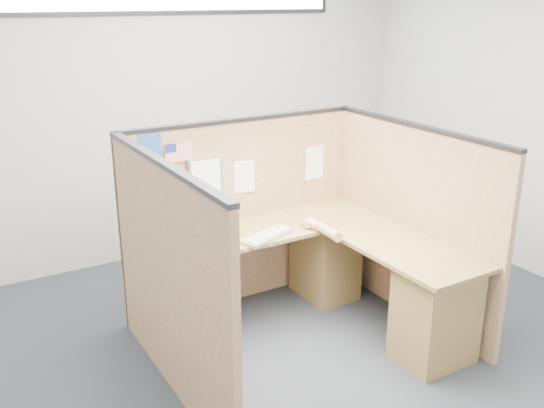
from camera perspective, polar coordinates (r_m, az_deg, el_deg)
floor at (r=4.49m, az=3.64°, el=-13.61°), size 5.00×5.00×0.00m
wall_back at (r=5.87m, az=-8.70°, el=8.76°), size 5.00×0.00×5.00m
cubicle_partitions at (r=4.46m, az=0.75°, el=-2.73°), size 2.06×1.83×1.53m
l_desk at (r=4.60m, az=3.63°, el=-7.19°), size 1.95×1.75×0.73m
laptop at (r=4.54m, az=-9.45°, el=-2.32°), size 0.36×0.36×0.23m
keyboard at (r=4.47m, az=-0.44°, el=-3.00°), size 0.48×0.30×0.03m
mouse at (r=4.66m, az=3.66°, el=-1.98°), size 0.13×0.10×0.05m
hand_forearm at (r=4.55m, az=4.82°, el=-2.33°), size 0.12×0.41×0.09m
blue_poster at (r=4.43m, az=-11.42°, el=5.01°), size 0.18×0.01×0.23m
american_flag at (r=4.50m, az=-9.04°, el=4.63°), size 0.22×0.01×0.37m
file_holder at (r=4.63m, az=-6.33°, el=2.21°), size 0.27×0.05×0.35m
paper_left at (r=4.80m, az=-2.80°, el=2.58°), size 0.20×0.03×0.26m
paper_right at (r=5.15m, az=4.13°, el=3.89°), size 0.22×0.03×0.29m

